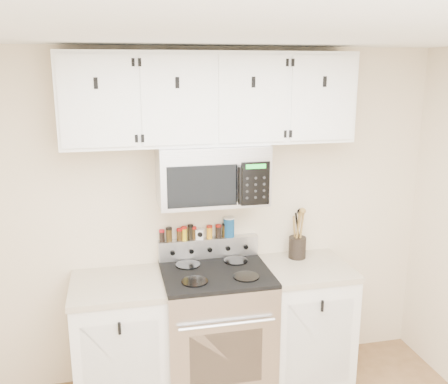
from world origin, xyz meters
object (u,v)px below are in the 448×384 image
microwave (212,174)px  range (216,330)px  utensil_crock (297,246)px  salt_canister (229,227)px

microwave → range: bearing=-90.2°
range → utensil_crock: (0.68, 0.19, 0.53)m
range → utensil_crock: bearing=15.4°
utensil_crock → microwave: bearing=-174.9°
range → salt_canister: (0.16, 0.28, 0.69)m
range → utensil_crock: size_ratio=2.84×
range → salt_canister: salt_canister is taller
range → salt_canister: size_ratio=7.10×
range → microwave: size_ratio=1.45×
microwave → salt_canister: microwave is taller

